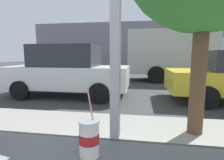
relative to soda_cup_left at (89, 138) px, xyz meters
name	(u,v)px	position (x,y,z in m)	size (l,w,h in m)	color
ground_plane	(137,84)	(0.09, 8.14, -1.09)	(60.00, 60.00, 0.00)	#38383A
sidewalk_strip	(129,150)	(0.09, 1.74, -1.03)	(16.00, 2.80, 0.12)	gray
building_facade_far	(139,45)	(0.09, 22.53, 1.75)	(28.00, 1.20, 5.67)	gray
soda_cup_left	(89,138)	(0.00, 0.00, 0.00)	(0.10, 0.10, 0.33)	white
parked_car_white	(68,71)	(-2.33, 5.23, -0.18)	(4.28, 1.91, 1.82)	silver
box_truck	(183,54)	(2.61, 9.86, 0.47)	(6.35, 2.44, 2.83)	beige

